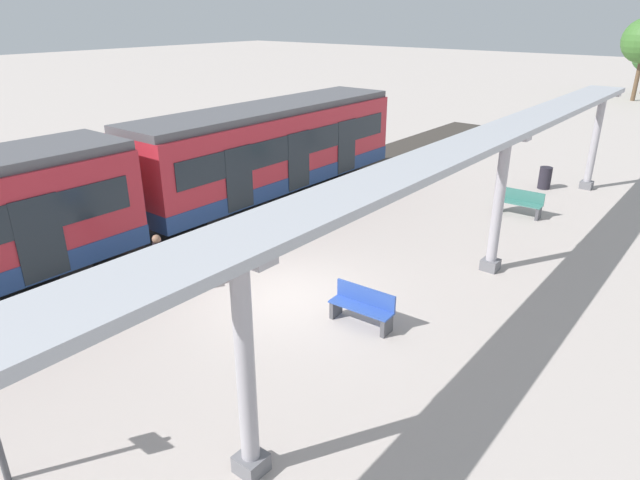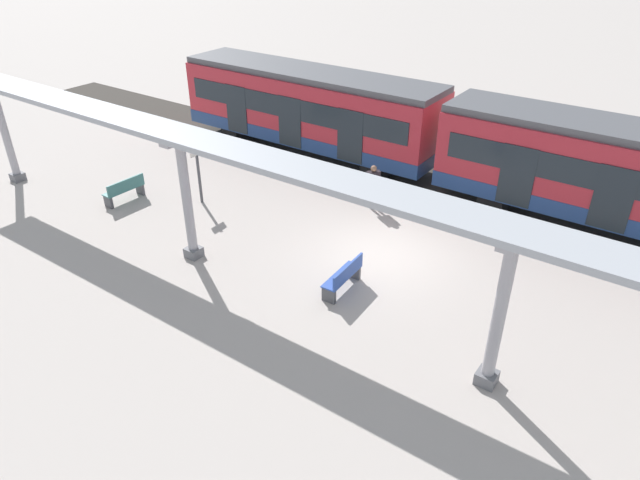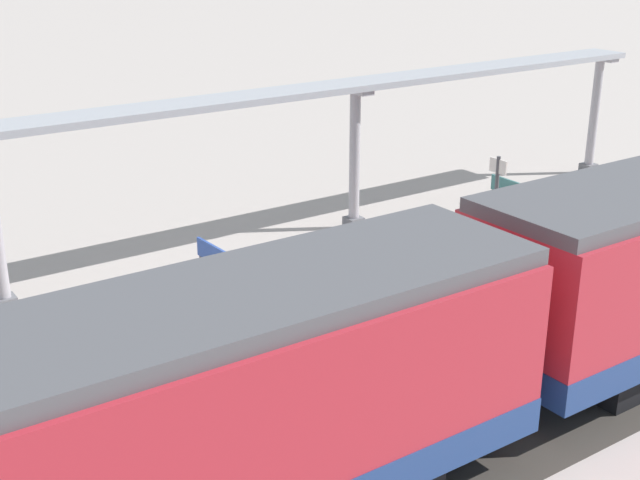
% 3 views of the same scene
% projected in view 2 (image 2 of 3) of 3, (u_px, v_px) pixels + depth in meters
% --- Properties ---
extents(ground_plane, '(176.00, 176.00, 0.00)m').
position_uv_depth(ground_plane, '(381.00, 254.00, 17.23)').
color(ground_plane, '#B4A9A2').
extents(tactile_edge_strip, '(0.42, 35.65, 0.01)m').
position_uv_depth(tactile_edge_strip, '(433.00, 209.00, 19.78)').
color(tactile_edge_strip, gold).
rests_on(tactile_edge_strip, ground).
extents(trackbed, '(3.20, 47.65, 0.01)m').
position_uv_depth(trackbed, '(455.00, 191.00, 21.06)').
color(trackbed, '#38332D').
rests_on(trackbed, ground).
extents(train_near_carriage, '(2.65, 11.39, 3.48)m').
position_uv_depth(train_near_carriage, '(309.00, 110.00, 23.44)').
color(train_near_carriage, '#B52632').
rests_on(train_near_carriage, ground).
extents(train_far_carriage, '(2.65, 11.39, 3.48)m').
position_uv_depth(train_far_carriage, '(623.00, 180.00, 17.49)').
color(train_far_carriage, '#B52632').
rests_on(train_far_carriage, ground).
extents(canopy_pillar_nearest, '(1.10, 0.44, 3.75)m').
position_uv_depth(canopy_pillar_nearest, '(5.00, 133.00, 20.88)').
color(canopy_pillar_nearest, slate).
rests_on(canopy_pillar_nearest, ground).
extents(canopy_pillar_second, '(1.10, 0.44, 3.75)m').
position_uv_depth(canopy_pillar_second, '(187.00, 200.00, 16.14)').
color(canopy_pillar_second, slate).
rests_on(canopy_pillar_second, ground).
extents(canopy_pillar_third, '(1.10, 0.44, 3.75)m').
position_uv_depth(canopy_pillar_third, '(499.00, 314.00, 11.61)').
color(canopy_pillar_third, slate).
rests_on(canopy_pillar_third, ground).
extents(canopy_beam, '(1.20, 28.97, 0.16)m').
position_uv_depth(canopy_beam, '(317.00, 175.00, 12.91)').
color(canopy_beam, '#A8AAB2').
rests_on(canopy_beam, canopy_pillar_nearest).
extents(bench_near_end, '(1.51, 0.49, 0.86)m').
position_uv_depth(bench_near_end, '(125.00, 190.00, 20.10)').
color(bench_near_end, '#3C7573').
rests_on(bench_near_end, ground).
extents(bench_mid_platform, '(1.52, 0.51, 0.86)m').
position_uv_depth(bench_mid_platform, '(344.00, 277.00, 15.38)').
color(bench_mid_platform, '#2D4EA6').
rests_on(bench_mid_platform, ground).
extents(platform_info_sign, '(0.56, 0.10, 2.20)m').
position_uv_depth(platform_info_sign, '(198.00, 168.00, 19.57)').
color(platform_info_sign, '#4C4C51').
rests_on(platform_info_sign, ground).
extents(passenger_waiting_near_edge, '(0.48, 0.43, 1.57)m').
position_uv_depth(passenger_waiting_near_edge, '(373.00, 182.00, 19.41)').
color(passenger_waiting_near_edge, '#202A32').
rests_on(passenger_waiting_near_edge, ground).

